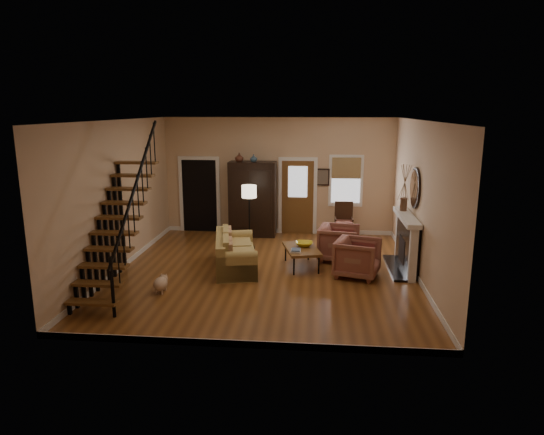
# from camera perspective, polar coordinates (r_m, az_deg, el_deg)

# --- Properties ---
(room) EXTENTS (7.00, 7.33, 3.30)m
(room) POSITION_cam_1_polar(r_m,az_deg,el_deg) (12.16, -1.82, 3.09)
(room) COLOR brown
(room) RESTS_ON ground
(staircase) EXTENTS (0.94, 2.80, 3.20)m
(staircase) POSITION_cam_1_polar(r_m,az_deg,el_deg) (9.83, -17.91, 0.73)
(staircase) COLOR brown
(staircase) RESTS_ON ground
(fireplace) EXTENTS (0.33, 1.95, 2.30)m
(fireplace) POSITION_cam_1_polar(r_m,az_deg,el_deg) (11.19, 15.70, -2.26)
(fireplace) COLOR black
(fireplace) RESTS_ON ground
(armoire) EXTENTS (1.30, 0.60, 2.10)m
(armoire) POSITION_cam_1_polar(r_m,az_deg,el_deg) (13.63, -2.29, 2.19)
(armoire) COLOR black
(armoire) RESTS_ON ground
(vase_a) EXTENTS (0.24, 0.24, 0.25)m
(vase_a) POSITION_cam_1_polar(r_m,az_deg,el_deg) (13.42, -3.88, 7.07)
(vase_a) COLOR #4C2619
(vase_a) RESTS_ON armoire
(vase_b) EXTENTS (0.20, 0.20, 0.21)m
(vase_b) POSITION_cam_1_polar(r_m,az_deg,el_deg) (13.37, -2.17, 6.99)
(vase_b) COLOR #334C60
(vase_b) RESTS_ON armoire
(sofa) EXTENTS (1.23, 2.13, 0.75)m
(sofa) POSITION_cam_1_polar(r_m,az_deg,el_deg) (10.98, -4.30, -4.08)
(sofa) COLOR tan
(sofa) RESTS_ON ground
(coffee_table) EXTENTS (0.95, 1.31, 0.45)m
(coffee_table) POSITION_cam_1_polar(r_m,az_deg,el_deg) (11.07, 3.49, -4.71)
(coffee_table) COLOR brown
(coffee_table) RESTS_ON ground
(bowl) EXTENTS (0.40, 0.40, 0.10)m
(bowl) POSITION_cam_1_polar(r_m,az_deg,el_deg) (11.14, 3.80, -3.13)
(bowl) COLOR gold
(bowl) RESTS_ON coffee_table
(books) EXTENTS (0.22, 0.30, 0.06)m
(books) POSITION_cam_1_polar(r_m,az_deg,el_deg) (10.71, 2.82, -3.87)
(books) COLOR beige
(books) RESTS_ON coffee_table
(armchair_left) EXTENTS (1.12, 1.10, 0.82)m
(armchair_left) POSITION_cam_1_polar(r_m,az_deg,el_deg) (10.56, 10.04, -4.71)
(armchair_left) COLOR maroon
(armchair_left) RESTS_ON ground
(armchair_right) EXTENTS (1.06, 1.03, 0.84)m
(armchair_right) POSITION_cam_1_polar(r_m,az_deg,el_deg) (11.60, 7.88, -3.00)
(armchair_right) COLOR maroon
(armchair_right) RESTS_ON ground
(floor_lamp) EXTENTS (0.46, 0.46, 1.64)m
(floor_lamp) POSITION_cam_1_polar(r_m,az_deg,el_deg) (12.40, -2.68, 0.05)
(floor_lamp) COLOR black
(floor_lamp) RESTS_ON ground
(side_chair) EXTENTS (0.54, 0.54, 1.02)m
(side_chair) POSITION_cam_1_polar(r_m,az_deg,el_deg) (13.46, 8.45, -0.43)
(side_chair) COLOR #331E10
(side_chair) RESTS_ON ground
(dog) EXTENTS (0.27, 0.44, 0.32)m
(dog) POSITION_cam_1_polar(r_m,az_deg,el_deg) (9.83, -12.99, -7.72)
(dog) COLOR beige
(dog) RESTS_ON ground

